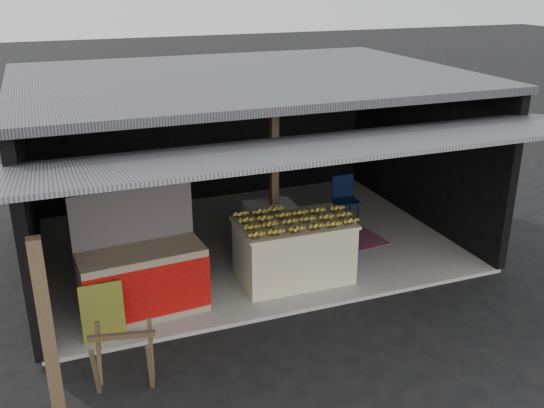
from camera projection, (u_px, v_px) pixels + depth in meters
name	position (u px, v px, depth m)	size (l,w,h in m)	color
ground	(302.00, 313.00, 8.63)	(80.00, 80.00, 0.00)	black
concrete_slab	(246.00, 243.00, 10.80)	(7.00, 5.00, 0.06)	gray
shophouse	(239.00, 125.00, 10.34)	(7.40, 7.29, 3.02)	black
banana_table	(294.00, 250.00, 9.32)	(1.76, 1.10, 0.96)	beige
banana_pile	(294.00, 216.00, 9.11)	(1.61, 0.97, 0.19)	gold
white_crate	(269.00, 228.00, 10.20)	(0.83, 0.59, 0.89)	white
neighbor_stall	(143.00, 278.00, 8.38)	(1.75, 0.90, 1.75)	#998466
green_signboard	(103.00, 313.00, 7.75)	(0.54, 0.04, 0.82)	black
sawhorse	(123.00, 354.00, 6.93)	(0.76, 0.76, 0.73)	brown
water_barrel	(339.00, 245.00, 10.04)	(0.35, 0.35, 0.52)	navy
plastic_chair	(344.00, 195.00, 11.46)	(0.46, 0.46, 0.91)	#091334
magenta_rug	(340.00, 241.00, 10.78)	(1.50, 1.00, 0.01)	maroon
picture_frames	(199.00, 111.00, 12.16)	(1.62, 0.04, 0.46)	black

